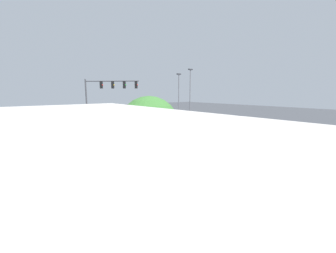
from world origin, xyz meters
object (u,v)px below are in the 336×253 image
object	(u,v)px
car_3	(298,149)
pedestrian	(261,128)
car_0	(122,121)
tree_corner_a	(149,127)
car_1	(188,137)
car_5	(193,121)
street_light_pole_a	(190,90)
car_2	(233,122)
traffic_signal_mast	(106,92)
car_4	(115,143)
street_light_pole_b	(179,92)

from	to	relation	value
car_3	pedestrian	size ratio (longest dim) A/B	2.74
car_0	tree_corner_a	bearing A→B (deg)	-23.90
car_3	car_1	bearing A→B (deg)	22.96
car_5	street_light_pole_a	bearing A→B (deg)	-127.99
car_2	tree_corner_a	world-z (taller)	tree_corner_a
car_3	tree_corner_a	world-z (taller)	tree_corner_a
tree_corner_a	car_5	bearing A→B (deg)	38.69
car_1	pedestrian	size ratio (longest dim) A/B	2.68
traffic_signal_mast	car_4	bearing A→B (deg)	-64.52
car_2	car_3	world-z (taller)	car_2
pedestrian	car_4	bearing A→B (deg)	31.74
car_2	tree_corner_a	size ratio (longest dim) A/B	0.89
car_1	car_5	bearing A→B (deg)	137.51
street_light_pole_a	tree_corner_a	bearing A→B (deg)	-138.18
car_0	car_4	world-z (taller)	car_0
car_2	street_light_pole_a	world-z (taller)	street_light_pole_a
car_2	car_3	bearing A→B (deg)	-122.74
car_4	traffic_signal_mast	bearing A→B (deg)	66.15
car_3	street_light_pole_b	world-z (taller)	street_light_pole_b
street_light_pole_b	car_0	bearing A→B (deg)	-177.76
car_4	street_light_pole_b	xyz separation A→B (m)	(18.70, 13.21, 4.20)
street_light_pole_a	car_0	bearing A→B (deg)	178.29
car_5	pedestrian	world-z (taller)	pedestrian
car_4	street_light_pole_a	world-z (taller)	street_light_pole_a
car_4	car_5	world-z (taller)	car_5
car_2	car_3	xyz separation A→B (m)	(-8.60, -11.99, -0.03)
street_light_pole_a	street_light_pole_b	world-z (taller)	street_light_pole_a
car_1	car_4	xyz separation A→B (m)	(-6.29, 2.45, -0.08)
car_4	car_2	bearing A→B (deg)	-0.22
car_3	car_2	bearing A→B (deg)	-37.43
car_1	car_5	world-z (taller)	car_1
pedestrian	tree_corner_a	distance (m)	17.52
traffic_signal_mast	pedestrian	size ratio (longest dim) A/B	3.92
car_4	pedestrian	xyz separation A→B (m)	(15.97, -4.27, 0.25)
tree_corner_a	traffic_signal_mast	bearing A→B (deg)	74.94
car_5	street_light_pole_b	distance (m)	8.72
street_light_pole_a	street_light_pole_b	distance (m)	2.21
traffic_signal_mast	car_5	xyz separation A→B (m)	(12.40, -2.75, -4.25)
pedestrian	street_light_pole_b	world-z (taller)	street_light_pole_b
car_0	pedestrian	world-z (taller)	pedestrian
traffic_signal_mast	car_2	bearing A→B (deg)	18.77
car_0	car_5	distance (m)	10.68
car_1	car_5	xyz separation A→B (m)	(9.29, 8.67, -0.04)
car_4	car_3	bearing A→B (deg)	-50.93
car_5	tree_corner_a	distance (m)	21.59
car_2	pedestrian	size ratio (longest dim) A/B	2.58
car_5	pedestrian	xyz separation A→B (m)	(0.39, -10.49, 0.21)
traffic_signal_mast	car_0	size ratio (longest dim) A/B	1.35
street_light_pole_a	traffic_signal_mast	bearing A→B (deg)	-169.05
car_3	street_light_pole_b	size ratio (longest dim) A/B	0.56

